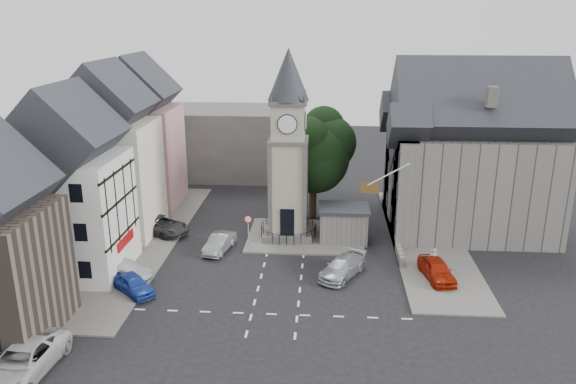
# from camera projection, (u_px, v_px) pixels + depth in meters

# --- Properties ---
(ground) EXTENTS (120.00, 120.00, 0.00)m
(ground) POSITION_uv_depth(u_px,v_px,m) (281.00, 277.00, 41.97)
(ground) COLOR black
(ground) RESTS_ON ground
(pavement_west) EXTENTS (6.00, 30.00, 0.14)m
(pavement_west) POSITION_uv_depth(u_px,v_px,m) (143.00, 241.00, 48.47)
(pavement_west) COLOR #595651
(pavement_west) RESTS_ON ground
(pavement_east) EXTENTS (6.00, 26.00, 0.14)m
(pavement_east) POSITION_uv_depth(u_px,v_px,m) (426.00, 239.00, 48.76)
(pavement_east) COLOR #595651
(pavement_east) RESTS_ON ground
(central_island) EXTENTS (10.00, 8.00, 0.16)m
(central_island) POSITION_uv_depth(u_px,v_px,m) (305.00, 236.00, 49.45)
(central_island) COLOR #595651
(central_island) RESTS_ON ground
(road_markings) EXTENTS (20.00, 8.00, 0.01)m
(road_markings) POSITION_uv_depth(u_px,v_px,m) (274.00, 314.00, 36.74)
(road_markings) COLOR silver
(road_markings) RESTS_ON ground
(clock_tower) EXTENTS (4.86, 4.86, 16.25)m
(clock_tower) POSITION_uv_depth(u_px,v_px,m) (288.00, 147.00, 47.10)
(clock_tower) COLOR #4C4944
(clock_tower) RESTS_ON ground
(stone_shelter) EXTENTS (4.30, 3.30, 3.08)m
(stone_shelter) POSITION_uv_depth(u_px,v_px,m) (344.00, 223.00, 48.31)
(stone_shelter) COLOR slate
(stone_shelter) RESTS_ON ground
(town_tree) EXTENTS (7.20, 7.20, 10.80)m
(town_tree) POSITION_uv_depth(u_px,v_px,m) (314.00, 147.00, 52.07)
(town_tree) COLOR black
(town_tree) RESTS_ON ground
(warning_sign_post) EXTENTS (0.70, 0.19, 2.85)m
(warning_sign_post) POSITION_uv_depth(u_px,v_px,m) (248.00, 225.00, 46.73)
(warning_sign_post) COLOR black
(warning_sign_post) RESTS_ON ground
(terrace_pink) EXTENTS (8.10, 7.60, 12.80)m
(terrace_pink) POSITION_uv_depth(u_px,v_px,m) (140.00, 141.00, 56.20)
(terrace_pink) COLOR #C78993
(terrace_pink) RESTS_ON ground
(terrace_cream) EXTENTS (8.10, 7.60, 12.80)m
(terrace_cream) POSITION_uv_depth(u_px,v_px,m) (110.00, 161.00, 48.59)
(terrace_cream) COLOR beige
(terrace_cream) RESTS_ON ground
(terrace_tudor) EXTENTS (8.10, 7.60, 12.00)m
(terrace_tudor) POSITION_uv_depth(u_px,v_px,m) (70.00, 194.00, 41.11)
(terrace_tudor) COLOR silver
(terrace_tudor) RESTS_ON ground
(backdrop_west) EXTENTS (20.00, 10.00, 8.00)m
(backdrop_west) POSITION_uv_depth(u_px,v_px,m) (201.00, 141.00, 68.16)
(backdrop_west) COLOR #4C4944
(backdrop_west) RESTS_ON ground
(east_building) EXTENTS (14.40, 11.40, 12.60)m
(east_building) POSITION_uv_depth(u_px,v_px,m) (467.00, 162.00, 49.50)
(east_building) COLOR slate
(east_building) RESTS_ON ground
(east_boundary_wall) EXTENTS (0.40, 16.00, 0.90)m
(east_boundary_wall) POSITION_uv_depth(u_px,v_px,m) (391.00, 226.00, 50.73)
(east_boundary_wall) COLOR slate
(east_boundary_wall) RESTS_ON ground
(flagpole) EXTENTS (3.68, 0.10, 2.74)m
(flagpole) POSITION_uv_depth(u_px,v_px,m) (389.00, 174.00, 43.12)
(flagpole) COLOR white
(flagpole) RESTS_ON ground
(car_west_blue) EXTENTS (4.04, 3.92, 1.37)m
(car_west_blue) POSITION_uv_depth(u_px,v_px,m) (133.00, 284.00, 39.37)
(car_west_blue) COLOR #1C379A
(car_west_blue) RESTS_ON ground
(car_west_silver) EXTENTS (4.47, 2.65, 1.39)m
(car_west_silver) POSITION_uv_depth(u_px,v_px,m) (124.00, 271.00, 41.33)
(car_west_silver) COLOR #9EA1A6
(car_west_silver) RESTS_ON ground
(car_west_grey) EXTENTS (6.22, 5.03, 1.57)m
(car_west_grey) POSITION_uv_depth(u_px,v_px,m) (160.00, 225.00, 50.09)
(car_west_grey) COLOR #2D2D2F
(car_west_grey) RESTS_ON ground
(car_island_silver) EXTENTS (2.32, 4.44, 1.39)m
(car_island_silver) POSITION_uv_depth(u_px,v_px,m) (219.00, 243.00, 46.39)
(car_island_silver) COLOR gray
(car_island_silver) RESTS_ON ground
(car_island_east) EXTENTS (4.12, 5.28, 1.43)m
(car_island_east) POSITION_uv_depth(u_px,v_px,m) (342.00, 267.00, 41.92)
(car_island_east) COLOR #A5A8AD
(car_island_east) RESTS_ON ground
(car_east_red) EXTENTS (2.61, 4.75, 1.53)m
(car_east_red) POSITION_uv_depth(u_px,v_px,m) (437.00, 270.00, 41.36)
(car_east_red) COLOR #9F1C08
(car_east_red) RESTS_ON ground
(van_sw_white) EXTENTS (3.26, 6.31, 1.70)m
(van_sw_white) POSITION_uv_depth(u_px,v_px,m) (23.00, 361.00, 30.36)
(van_sw_white) COLOR silver
(van_sw_white) RESTS_ON ground
(pedestrian) EXTENTS (0.72, 0.54, 1.79)m
(pedestrian) POSITION_uv_depth(u_px,v_px,m) (433.00, 259.00, 42.84)
(pedestrian) COLOR #B6A496
(pedestrian) RESTS_ON ground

